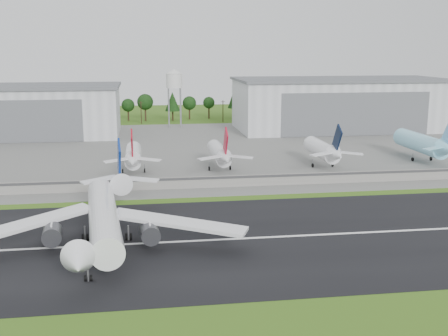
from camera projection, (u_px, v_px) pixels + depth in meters
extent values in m
plane|color=#356016|center=(258.00, 256.00, 108.99)|extent=(600.00, 600.00, 0.00)
cube|color=black|center=(249.00, 238.00, 118.65)|extent=(320.00, 60.00, 0.10)
cube|color=white|center=(249.00, 238.00, 118.64)|extent=(220.00, 1.00, 0.02)
cube|color=slate|center=(197.00, 149.00, 225.09)|extent=(320.00, 150.00, 0.10)
cube|color=gray|center=(220.00, 182.00, 161.84)|extent=(240.00, 0.50, 3.50)
cube|color=#38383A|center=(220.00, 178.00, 161.29)|extent=(240.00, 0.12, 0.70)
cube|color=silver|center=(12.00, 112.00, 254.98)|extent=(95.00, 42.00, 22.00)
cube|color=#595B60|center=(10.00, 87.00, 252.56)|extent=(97.00, 44.00, 1.20)
cube|color=#595B60|center=(1.00, 122.00, 234.89)|extent=(66.50, 0.30, 18.04)
cube|color=silver|center=(339.00, 105.00, 276.78)|extent=(100.00, 45.00, 24.00)
cube|color=#595B60|center=(340.00, 79.00, 274.15)|extent=(102.00, 47.00, 1.20)
cube|color=#595B60|center=(356.00, 114.00, 255.27)|extent=(70.00, 0.30, 19.68)
cylinder|color=#99999E|center=(169.00, 108.00, 281.86)|extent=(0.50, 0.50, 20.00)
cylinder|color=#99999E|center=(180.00, 107.00, 288.52)|extent=(0.50, 0.50, 20.00)
cylinder|color=silver|center=(174.00, 81.00, 282.37)|extent=(8.00, 8.00, 7.00)
cone|color=silver|center=(174.00, 71.00, 281.39)|extent=(8.40, 8.40, 2.40)
cylinder|color=white|center=(103.00, 217.00, 113.12)|extent=(9.94, 44.35, 5.80)
cone|color=white|center=(78.00, 263.00, 88.70)|extent=(6.34, 6.52, 5.80)
cone|color=white|center=(120.00, 181.00, 138.75)|extent=(6.34, 9.48, 5.51)
cube|color=navy|center=(119.00, 160.00, 137.16)|extent=(1.40, 9.54, 11.13)
cube|color=white|center=(178.00, 222.00, 112.08)|extent=(27.95, 15.82, 2.65)
cylinder|color=#333338|center=(150.00, 233.00, 110.68)|extent=(4.30, 5.84, 3.80)
cube|color=white|center=(140.00, 179.00, 138.43)|extent=(9.48, 5.08, 0.98)
cube|color=white|center=(25.00, 225.00, 110.59)|extent=(26.38, 20.01, 2.65)
cylinder|color=#333338|center=(52.00, 234.00, 109.73)|extent=(4.30, 5.84, 3.80)
cube|color=white|center=(99.00, 180.00, 137.93)|extent=(9.53, 6.52, 0.98)
cube|color=#99999E|center=(101.00, 245.00, 110.15)|extent=(12.80, 30.81, 3.20)
cylinder|color=black|center=(85.00, 237.00, 116.94)|extent=(0.54, 1.53, 1.50)
imported|color=#BDC817|center=(103.00, 253.00, 108.15)|extent=(4.78, 2.67, 1.26)
cylinder|color=white|center=(133.00, 155.00, 181.71)|extent=(5.19, 24.00, 5.19)
cone|color=white|center=(133.00, 161.00, 166.50)|extent=(4.93, 7.00, 4.93)
cube|color=#A20C1D|center=(132.00, 145.00, 165.98)|extent=(0.45, 8.59, 10.02)
cylinder|color=#99999E|center=(123.00, 169.00, 180.13)|extent=(0.32, 0.32, 3.00)
cylinder|color=#99999E|center=(145.00, 168.00, 181.13)|extent=(0.32, 0.32, 3.00)
cylinder|color=black|center=(123.00, 171.00, 180.28)|extent=(0.40, 1.40, 1.40)
cylinder|color=silver|center=(219.00, 153.00, 185.69)|extent=(5.12, 24.00, 5.12)
cone|color=silver|center=(226.00, 159.00, 170.49)|extent=(4.87, 7.00, 4.87)
cube|color=#AE0D26|center=(226.00, 143.00, 169.97)|extent=(0.45, 8.59, 10.02)
cylinder|color=#99999E|center=(209.00, 166.00, 184.11)|extent=(0.32, 0.32, 3.00)
cylinder|color=#99999E|center=(230.00, 166.00, 185.10)|extent=(0.32, 0.32, 3.00)
cylinder|color=black|center=(209.00, 168.00, 184.26)|extent=(0.40, 1.40, 1.40)
cylinder|color=white|center=(321.00, 149.00, 190.64)|extent=(5.58, 24.00, 5.58)
cone|color=white|center=(337.00, 155.00, 175.44)|extent=(5.30, 7.00, 5.30)
cube|color=black|center=(337.00, 140.00, 174.92)|extent=(0.45, 8.59, 10.02)
cylinder|color=#99999E|center=(313.00, 163.00, 189.11)|extent=(0.32, 0.32, 3.00)
cylinder|color=#99999E|center=(333.00, 163.00, 190.10)|extent=(0.32, 0.32, 3.00)
cylinder|color=black|center=(313.00, 165.00, 189.25)|extent=(0.40, 1.40, 1.40)
cylinder|color=#90DDF9|center=(420.00, 143.00, 200.83)|extent=(6.57, 30.00, 6.57)
cone|color=#90DDF9|center=(448.00, 149.00, 182.72)|extent=(6.24, 7.00, 6.24)
cube|color=#7AC3FA|center=(448.00, 134.00, 182.20)|extent=(0.45, 8.59, 10.02)
cylinder|color=#99999E|center=(413.00, 157.00, 199.39)|extent=(0.32, 0.32, 3.00)
cylinder|color=#99999E|center=(431.00, 157.00, 200.39)|extent=(0.32, 0.32, 3.00)
cylinder|color=black|center=(413.00, 159.00, 199.54)|extent=(0.40, 1.40, 1.40)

